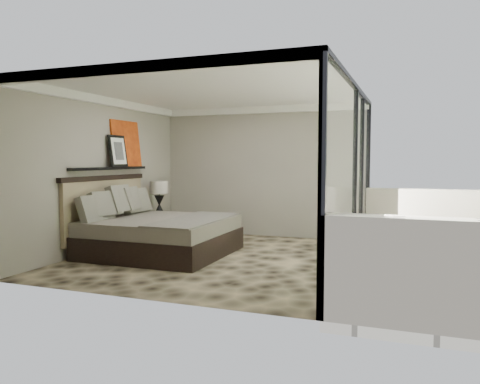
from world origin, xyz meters
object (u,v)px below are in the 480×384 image
(ottoman, at_px, (454,242))
(lounger, at_px, (391,254))
(bed, at_px, (156,232))
(table_lamp, at_px, (159,193))
(nightstand, at_px, (157,226))

(ottoman, height_order, lounger, lounger)
(bed, xyz_separation_m, table_lamp, (-0.77, 1.45, 0.58))
(bed, bearing_deg, nightstand, 120.10)
(lounger, bearing_deg, ottoman, 31.11)
(nightstand, bearing_deg, bed, -59.90)
(bed, height_order, table_lamp, bed)
(ottoman, xyz_separation_m, lounger, (-0.97, -1.01, -0.09))
(bed, bearing_deg, table_lamp, 117.88)
(table_lamp, relative_size, lounger, 0.42)
(bed, bearing_deg, ottoman, 16.45)
(nightstand, distance_m, lounger, 4.86)
(ottoman, distance_m, lounger, 1.41)
(bed, distance_m, table_lamp, 1.74)
(nightstand, xyz_separation_m, lounger, (4.76, -0.96, -0.07))
(table_lamp, bearing_deg, lounger, -12.08)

